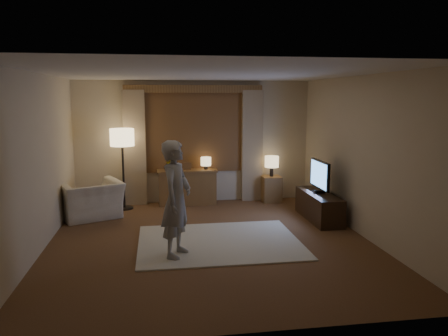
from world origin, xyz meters
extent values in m
cube|color=brown|center=(0.00, 0.00, -0.01)|extent=(5.00, 5.50, 0.02)
cube|color=silver|center=(0.00, 0.00, 2.61)|extent=(5.00, 5.50, 0.02)
cube|color=beige|center=(0.00, 2.76, 1.30)|extent=(5.00, 0.02, 2.60)
cube|color=beige|center=(0.00, -2.76, 1.30)|extent=(5.00, 0.02, 2.60)
cube|color=beige|center=(-2.51, 0.00, 1.30)|extent=(0.02, 5.50, 2.60)
cube|color=beige|center=(2.51, 0.00, 1.30)|extent=(0.02, 5.50, 2.60)
cube|color=black|center=(0.00, 2.73, 1.55)|extent=(2.00, 0.01, 1.70)
cube|color=brown|center=(0.00, 2.72, 1.55)|extent=(2.08, 0.04, 1.78)
cube|color=tan|center=(-1.25, 2.65, 1.20)|extent=(0.45, 0.12, 2.40)
cube|color=tan|center=(1.25, 2.65, 1.20)|extent=(0.45, 0.12, 2.40)
cube|color=brown|center=(0.00, 2.67, 2.42)|extent=(2.90, 0.14, 0.16)
cube|color=beige|center=(0.14, -0.07, 0.01)|extent=(2.50, 2.00, 0.02)
cube|color=brown|center=(-0.18, 2.50, 0.35)|extent=(1.20, 0.40, 0.70)
cube|color=brown|center=(-0.18, 2.50, 0.80)|extent=(0.16, 0.02, 0.20)
imported|color=#999999|center=(-0.58, 2.50, 0.85)|extent=(0.17, 0.13, 0.30)
cylinder|color=black|center=(0.22, 2.50, 0.76)|extent=(0.08, 0.08, 0.12)
cylinder|color=#FFDA99|center=(0.22, 2.50, 0.91)|extent=(0.22, 0.22, 0.18)
cylinder|color=black|center=(-1.48, 2.30, 0.02)|extent=(0.35, 0.35, 0.03)
cylinder|color=black|center=(-1.48, 2.30, 0.65)|extent=(0.04, 0.04, 1.30)
cylinder|color=#FFDA99|center=(-1.48, 2.30, 1.46)|extent=(0.48, 0.48, 0.35)
imported|color=beige|center=(-2.04, 1.70, 0.35)|extent=(1.35, 1.28, 0.69)
cube|color=brown|center=(1.64, 2.45, 0.28)|extent=(0.40, 0.40, 0.56)
cylinder|color=black|center=(1.64, 2.45, 0.66)|extent=(0.08, 0.08, 0.20)
cylinder|color=#FFDA99|center=(1.64, 2.45, 0.88)|extent=(0.30, 0.30, 0.24)
cube|color=black|center=(2.15, 0.95, 0.25)|extent=(0.45, 1.40, 0.50)
cube|color=black|center=(2.15, 0.95, 0.53)|extent=(0.21, 0.09, 0.06)
cube|color=black|center=(2.15, 0.95, 0.85)|extent=(0.05, 0.84, 0.51)
cube|color=#508DDB|center=(2.12, 0.95, 0.85)|extent=(0.00, 0.78, 0.46)
imported|color=#9A968E|center=(-0.54, -0.58, 0.84)|extent=(0.61, 0.71, 1.65)
camera|label=1|loc=(-0.79, -6.56, 2.25)|focal=35.00mm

